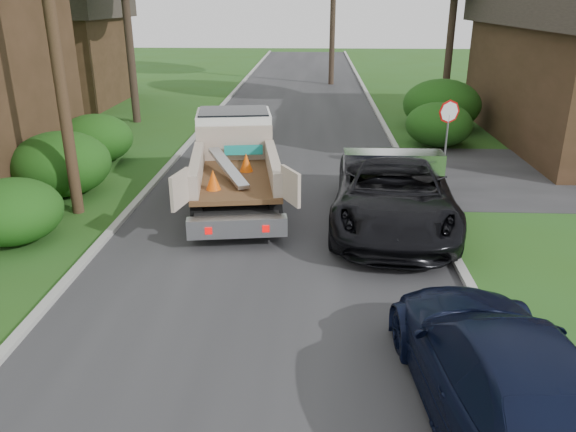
% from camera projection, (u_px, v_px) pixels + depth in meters
% --- Properties ---
extents(ground, '(120.00, 120.00, 0.00)m').
position_uv_depth(ground, '(262.00, 312.00, 10.46)').
color(ground, '#274F16').
rests_on(ground, ground).
extents(road, '(8.00, 90.00, 0.02)m').
position_uv_depth(road, '(288.00, 164.00, 19.77)').
color(road, '#28282B').
rests_on(road, ground).
extents(curb_left, '(0.20, 90.00, 0.12)m').
position_uv_depth(curb_left, '(173.00, 161.00, 19.93)').
color(curb_left, '#9E9E99').
rests_on(curb_left, ground).
extents(curb_right, '(0.20, 90.00, 0.12)m').
position_uv_depth(curb_right, '(405.00, 164.00, 19.57)').
color(curb_right, '#9E9E99').
rests_on(curb_right, ground).
extents(stop_sign, '(0.71, 0.32, 2.48)m').
position_uv_depth(stop_sign, '(448.00, 122.00, 17.97)').
color(stop_sign, slate).
rests_on(stop_sign, ground).
extents(utility_pole, '(2.42, 1.25, 10.00)m').
position_uv_depth(utility_pole, '(50.00, 11.00, 13.47)').
color(utility_pole, '#382619').
rests_on(utility_pole, ground).
extents(house_left_far, '(7.56, 7.56, 6.00)m').
position_uv_depth(house_left_far, '(50.00, 46.00, 30.44)').
color(house_left_far, '#372616').
rests_on(house_left_far, ground).
extents(hedge_left_a, '(2.34, 2.34, 1.53)m').
position_uv_depth(hedge_left_a, '(12.00, 211.00, 13.25)').
color(hedge_left_a, '#204911').
rests_on(hedge_left_a, ground).
extents(hedge_left_b, '(2.86, 2.86, 1.87)m').
position_uv_depth(hedge_left_b, '(61.00, 164.00, 16.46)').
color(hedge_left_b, '#204911').
rests_on(hedge_left_b, ground).
extents(hedge_left_c, '(2.60, 2.60, 1.70)m').
position_uv_depth(hedge_left_c, '(95.00, 139.00, 19.76)').
color(hedge_left_c, '#204911').
rests_on(hedge_left_c, ground).
extents(hedge_right_a, '(2.60, 2.60, 1.70)m').
position_uv_depth(hedge_right_a, '(439.00, 124.00, 22.00)').
color(hedge_right_a, '#204911').
rests_on(hedge_right_a, ground).
extents(hedge_right_b, '(3.38, 3.38, 2.21)m').
position_uv_depth(hedge_right_b, '(442.00, 105.00, 24.67)').
color(hedge_right_b, '#204911').
rests_on(hedge_right_b, ground).
extents(flatbed_truck, '(3.39, 6.42, 2.32)m').
position_uv_depth(flatbed_truck, '(235.00, 154.00, 16.19)').
color(flatbed_truck, black).
rests_on(flatbed_truck, ground).
extents(black_pickup, '(3.56, 6.65, 1.78)m').
position_uv_depth(black_pickup, '(394.00, 192.00, 14.20)').
color(black_pickup, black).
rests_on(black_pickup, ground).
extents(navy_suv, '(2.64, 5.51, 1.55)m').
position_uv_depth(navy_suv, '(503.00, 374.00, 7.48)').
color(navy_suv, black).
rests_on(navy_suv, ground).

